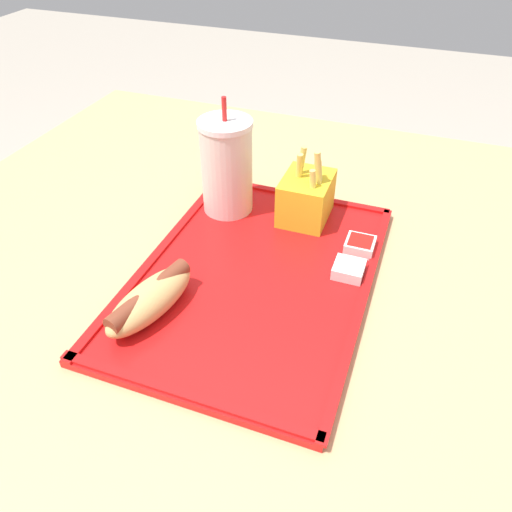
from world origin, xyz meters
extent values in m
cube|color=tan|center=(0.00, 0.00, 0.39)|extent=(1.10, 1.14, 0.78)
cube|color=red|center=(0.00, 0.00, 0.78)|extent=(0.43, 0.30, 0.01)
cube|color=red|center=(0.00, -0.15, 0.79)|extent=(0.43, 0.01, 0.00)
cube|color=red|center=(0.00, 0.14, 0.79)|extent=(0.43, 0.01, 0.00)
cube|color=red|center=(-0.21, 0.00, 0.79)|extent=(0.01, 0.30, 0.00)
cube|color=red|center=(0.21, 0.00, 0.79)|extent=(0.01, 0.30, 0.00)
cylinder|color=silver|center=(0.14, 0.09, 0.86)|extent=(0.08, 0.08, 0.14)
cylinder|color=white|center=(0.14, 0.09, 0.93)|extent=(0.08, 0.08, 0.01)
cylinder|color=red|center=(0.14, 0.09, 0.95)|extent=(0.01, 0.01, 0.03)
ellipsoid|color=tan|center=(-0.11, 0.09, 0.81)|extent=(0.15, 0.08, 0.04)
cylinder|color=brown|center=(-0.11, 0.09, 0.82)|extent=(0.13, 0.05, 0.02)
cube|color=gold|center=(0.16, -0.03, 0.82)|extent=(0.09, 0.07, 0.07)
cylinder|color=#EACC60|center=(0.16, -0.01, 0.85)|extent=(0.02, 0.01, 0.08)
cylinder|color=#EACC60|center=(0.17, -0.01, 0.86)|extent=(0.01, 0.02, 0.08)
cylinder|color=#EACC60|center=(0.15, -0.05, 0.86)|extent=(0.02, 0.02, 0.09)
cylinder|color=#EACC60|center=(0.16, -0.04, 0.85)|extent=(0.01, 0.01, 0.08)
cylinder|color=#EACC60|center=(0.16, -0.05, 0.85)|extent=(0.02, 0.02, 0.08)
cylinder|color=#EACC60|center=(0.14, -0.04, 0.85)|extent=(0.01, 0.02, 0.07)
cube|color=silver|center=(0.04, -0.12, 0.79)|extent=(0.04, 0.04, 0.02)
cube|color=white|center=(0.04, -0.12, 0.80)|extent=(0.03, 0.03, 0.00)
cube|color=silver|center=(0.10, -0.13, 0.79)|extent=(0.04, 0.04, 0.02)
cube|color=#B21914|center=(0.10, -0.13, 0.80)|extent=(0.03, 0.03, 0.00)
camera|label=1|loc=(-0.48, -0.18, 1.23)|focal=35.00mm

